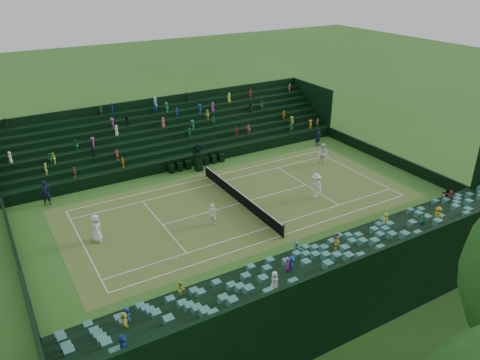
{
  "coord_description": "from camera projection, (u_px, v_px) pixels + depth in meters",
  "views": [
    {
      "loc": [
        27.47,
        -16.17,
        17.07
      ],
      "look_at": [
        0.0,
        0.0,
        2.0
      ],
      "focal_mm": 35.0,
      "sensor_mm": 36.0,
      "label": 1
    }
  ],
  "objects": [
    {
      "name": "ground",
      "position": [
        240.0,
        203.0,
        36.11
      ],
      "size": [
        160.0,
        160.0,
        0.0
      ],
      "primitive_type": "plane",
      "color": "#305F1E",
      "rests_on": "ground"
    },
    {
      "name": "court_surface",
      "position": [
        240.0,
        203.0,
        36.11
      ],
      "size": [
        12.97,
        26.77,
        0.01
      ],
      "primitive_type": "cube",
      "color": "#357627",
      "rests_on": "ground"
    },
    {
      "name": "perimeter_wall_north",
      "position": [
        388.0,
        157.0,
        43.18
      ],
      "size": [
        17.17,
        0.2,
        1.0
      ],
      "primitive_type": "cube",
      "color": "black",
      "rests_on": "ground"
    },
    {
      "name": "perimeter_wall_south",
      "position": [
        17.0,
        258.0,
        28.61
      ],
      "size": [
        17.17,
        0.2,
        1.0
      ],
      "primitive_type": "cube",
      "color": "black",
      "rests_on": "ground"
    },
    {
      "name": "perimeter_wall_east",
      "position": [
        309.0,
        251.0,
        29.29
      ],
      "size": [
        0.2,
        31.77,
        1.0
      ],
      "primitive_type": "cube",
      "color": "black",
      "rests_on": "ground"
    },
    {
      "name": "perimeter_wall_west",
      "position": [
        193.0,
        161.0,
        42.51
      ],
      "size": [
        0.2,
        31.77,
        1.0
      ],
      "primitive_type": "cube",
      "color": "black",
      "rests_on": "ground"
    },
    {
      "name": "north_grandstand",
      "position": [
        357.0,
        273.0,
        25.58
      ],
      "size": [
        6.6,
        32.0,
        4.9
      ],
      "color": "black",
      "rests_on": "ground"
    },
    {
      "name": "south_grandstand",
      "position": [
        174.0,
        136.0,
        45.32
      ],
      "size": [
        6.6,
        32.0,
        4.9
      ],
      "color": "black",
      "rests_on": "ground"
    },
    {
      "name": "tennis_net",
      "position": [
        240.0,
        197.0,
        35.89
      ],
      "size": [
        11.67,
        0.1,
        1.06
      ],
      "color": "black",
      "rests_on": "ground"
    },
    {
      "name": "umpire_chair",
      "position": [
        198.0,
        159.0,
        41.32
      ],
      "size": [
        0.8,
        0.8,
        2.51
      ],
      "color": "black",
      "rests_on": "ground"
    },
    {
      "name": "courtside_chairs",
      "position": [
        197.0,
        163.0,
        42.32
      ],
      "size": [
        0.5,
        5.47,
        1.08
      ],
      "color": "black",
      "rests_on": "ground"
    },
    {
      "name": "player_near_west",
      "position": [
        96.0,
        228.0,
        30.9
      ],
      "size": [
        1.07,
        0.82,
        1.96
      ],
      "primitive_type": "imported",
      "rotation": [
        0.0,
        0.0,
        2.92
      ],
      "color": "silver",
      "rests_on": "ground"
    },
    {
      "name": "player_near_east",
      "position": [
        212.0,
        214.0,
        33.0
      ],
      "size": [
        0.7,
        0.67,
        1.61
      ],
      "primitive_type": "imported",
      "rotation": [
        0.0,
        0.0,
        3.84
      ],
      "color": "white",
      "rests_on": "ground"
    },
    {
      "name": "player_far_west",
      "position": [
        323.0,
        154.0,
        42.66
      ],
      "size": [
        1.17,
        1.06,
        1.97
      ],
      "primitive_type": "imported",
      "rotation": [
        0.0,
        0.0,
        0.4
      ],
      "color": "white",
      "rests_on": "ground"
    },
    {
      "name": "player_far_east",
      "position": [
        316.0,
        186.0,
        36.62
      ],
      "size": [
        1.32,
        0.77,
        2.03
      ],
      "primitive_type": "imported",
      "rotation": [
        0.0,
        0.0,
        -0.01
      ],
      "color": "white",
      "rests_on": "ground"
    },
    {
      "name": "line_judge_north",
      "position": [
        318.0,
        137.0,
        46.99
      ],
      "size": [
        0.63,
        0.78,
        1.84
      ],
      "primitive_type": "imported",
      "rotation": [
        0.0,
        0.0,
        1.9
      ],
      "color": "black",
      "rests_on": "ground"
    },
    {
      "name": "line_judge_south",
      "position": [
        46.0,
        193.0,
        35.47
      ],
      "size": [
        0.6,
        0.81,
        2.0
      ],
      "primitive_type": "imported",
      "rotation": [
        0.0,
        0.0,
        1.39
      ],
      "color": "black",
      "rests_on": "ground"
    }
  ]
}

